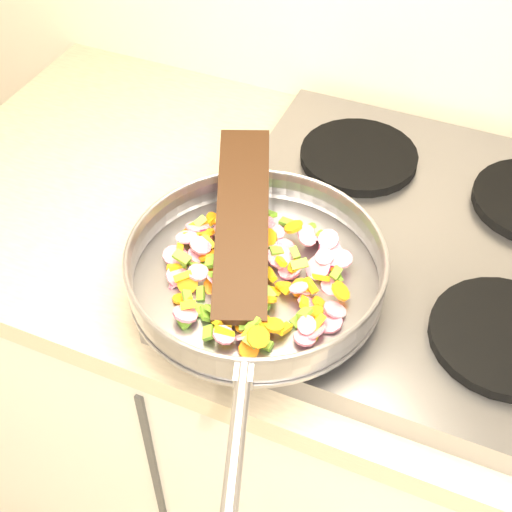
% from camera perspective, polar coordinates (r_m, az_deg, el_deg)
% --- Properties ---
extents(cooktop, '(0.60, 0.60, 0.04)m').
position_cam_1_polar(cooktop, '(1.07, 12.94, 0.57)').
color(cooktop, '#939399').
rests_on(cooktop, counter_top).
extents(grate_fl, '(0.19, 0.19, 0.02)m').
position_cam_1_polar(grate_fl, '(0.98, 3.31, -1.32)').
color(grate_fl, black).
rests_on(grate_fl, cooktop).
extents(grate_fr, '(0.19, 0.19, 0.02)m').
position_cam_1_polar(grate_fr, '(0.96, 19.27, -6.09)').
color(grate_fr, black).
rests_on(grate_fr, cooktop).
extents(grate_bl, '(0.19, 0.19, 0.02)m').
position_cam_1_polar(grate_bl, '(1.18, 8.22, 7.91)').
color(grate_bl, black).
rests_on(grate_bl, cooktop).
extents(saute_pan, '(0.38, 0.53, 0.06)m').
position_cam_1_polar(saute_pan, '(0.93, -0.01, -0.89)').
color(saute_pan, '#9E9EA5').
rests_on(saute_pan, grate_fl).
extents(vegetable_heap, '(0.27, 0.26, 0.05)m').
position_cam_1_polar(vegetable_heap, '(0.94, -0.33, -1.07)').
color(vegetable_heap, gold).
rests_on(vegetable_heap, saute_pan).
extents(wooden_spatula, '(0.18, 0.31, 0.08)m').
position_cam_1_polar(wooden_spatula, '(0.96, -1.10, 2.90)').
color(wooden_spatula, black).
rests_on(wooden_spatula, saute_pan).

